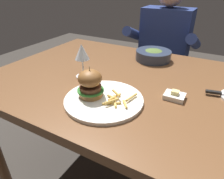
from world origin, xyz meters
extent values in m
cube|color=brown|center=(0.00, 0.00, 0.72)|extent=(1.44, 0.94, 0.04)
cylinder|color=brown|center=(-0.66, 0.41, 0.35)|extent=(0.06, 0.06, 0.70)
cylinder|color=white|center=(-0.05, -0.23, 0.75)|extent=(0.31, 0.31, 0.01)
cylinder|color=#9E6B38|center=(-0.10, -0.24, 0.77)|extent=(0.09, 0.09, 0.02)
cylinder|color=#2D7028|center=(-0.10, -0.24, 0.78)|extent=(0.11, 0.11, 0.01)
cylinder|color=brown|center=(-0.10, -0.24, 0.79)|extent=(0.09, 0.09, 0.02)
ellipsoid|color=brown|center=(-0.10, -0.24, 0.83)|extent=(0.09, 0.09, 0.07)
cylinder|color=#CCB78C|center=(-0.10, -0.24, 0.86)|extent=(0.00, 0.00, 0.05)
cylinder|color=#E0B251|center=(0.00, -0.25, 0.76)|extent=(0.06, 0.05, 0.01)
cylinder|color=#EABC5B|center=(0.01, -0.25, 0.76)|extent=(0.04, 0.05, 0.01)
cylinder|color=#E0B251|center=(0.05, -0.19, 0.76)|extent=(0.02, 0.07, 0.01)
cylinder|color=#EABC5B|center=(-0.01, -0.22, 0.76)|extent=(0.03, 0.07, 0.01)
cylinder|color=#E0B251|center=(0.05, -0.24, 0.76)|extent=(0.04, 0.04, 0.01)
cylinder|color=#E0B251|center=(0.00, -0.25, 0.77)|extent=(0.04, 0.05, 0.01)
cylinder|color=gold|center=(-0.02, -0.22, 0.76)|extent=(0.05, 0.02, 0.01)
cylinder|color=gold|center=(-0.01, -0.20, 0.77)|extent=(0.05, 0.04, 0.01)
cylinder|color=silver|center=(-0.25, -0.08, 0.74)|extent=(0.07, 0.07, 0.00)
cylinder|color=silver|center=(-0.25, -0.08, 0.79)|extent=(0.01, 0.01, 0.09)
cone|color=silver|center=(-0.25, -0.08, 0.87)|extent=(0.07, 0.07, 0.07)
cube|color=black|center=(0.32, 0.03, 0.76)|extent=(0.06, 0.03, 0.01)
cube|color=white|center=(0.19, -0.07, 0.75)|extent=(0.08, 0.06, 0.02)
cube|color=#F4E58C|center=(0.19, -0.07, 0.77)|extent=(0.03, 0.03, 0.02)
cylinder|color=#2D384C|center=(-0.03, 0.30, 0.77)|extent=(0.20, 0.20, 0.06)
ellipsoid|color=#4C662D|center=(-0.03, 0.30, 0.79)|extent=(0.11, 0.11, 0.02)
cube|color=#282833|center=(-0.08, 0.75, 0.23)|extent=(0.30, 0.22, 0.46)
cube|color=navy|center=(-0.08, 0.75, 0.72)|extent=(0.36, 0.20, 0.52)
cylinder|color=navy|center=(-0.30, 0.67, 0.78)|extent=(0.07, 0.34, 0.18)
cylinder|color=navy|center=(0.14, 0.67, 0.78)|extent=(0.07, 0.34, 0.18)
camera|label=1|loc=(0.30, -0.80, 1.16)|focal=32.00mm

